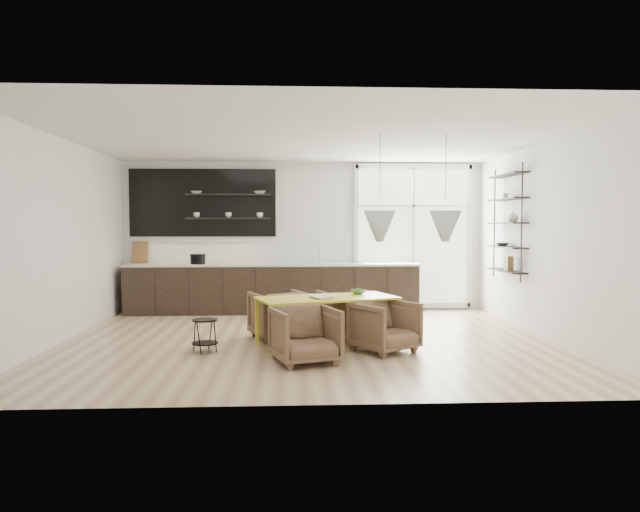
{
  "coord_description": "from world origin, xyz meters",
  "views": [
    {
      "loc": [
        -0.24,
        -8.17,
        1.65
      ],
      "look_at": [
        0.2,
        0.6,
        1.19
      ],
      "focal_mm": 32.0,
      "sensor_mm": 36.0,
      "label": 1
    }
  ],
  "objects_px": {
    "dining_table": "(327,300)",
    "armchair_front_right": "(385,327)",
    "armchair_back_right": "(347,313)",
    "wire_stool": "(205,331)",
    "armchair_back_left": "(279,315)",
    "armchair_front_left": "(305,335)"
  },
  "relations": [
    {
      "from": "dining_table",
      "to": "armchair_back_right",
      "type": "xyz_separation_m",
      "value": [
        0.35,
        0.75,
        -0.29
      ]
    },
    {
      "from": "armchair_back_right",
      "to": "armchair_front_left",
      "type": "xyz_separation_m",
      "value": [
        -0.67,
        -1.71,
        -0.01
      ]
    },
    {
      "from": "armchair_back_left",
      "to": "wire_stool",
      "type": "relative_size",
      "value": 1.77
    },
    {
      "from": "armchair_back_right",
      "to": "dining_table",
      "type": "bearing_deg",
      "value": 46.69
    },
    {
      "from": "dining_table",
      "to": "wire_stool",
      "type": "relative_size",
      "value": 4.67
    },
    {
      "from": "armchair_back_left",
      "to": "wire_stool",
      "type": "distance_m",
      "value": 1.29
    },
    {
      "from": "dining_table",
      "to": "wire_stool",
      "type": "xyz_separation_m",
      "value": [
        -1.62,
        -0.3,
        -0.35
      ]
    },
    {
      "from": "armchair_back_right",
      "to": "wire_stool",
      "type": "relative_size",
      "value": 1.75
    },
    {
      "from": "armchair_front_left",
      "to": "wire_stool",
      "type": "relative_size",
      "value": 1.72
    },
    {
      "from": "armchair_front_left",
      "to": "wire_stool",
      "type": "height_order",
      "value": "armchair_front_left"
    },
    {
      "from": "armchair_back_left",
      "to": "armchair_back_right",
      "type": "relative_size",
      "value": 1.01
    },
    {
      "from": "armchair_back_right",
      "to": "wire_stool",
      "type": "height_order",
      "value": "armchair_back_right"
    },
    {
      "from": "dining_table",
      "to": "armchair_front_left",
      "type": "relative_size",
      "value": 2.72
    },
    {
      "from": "armchair_front_left",
      "to": "armchair_front_right",
      "type": "height_order",
      "value": "armchair_front_left"
    },
    {
      "from": "armchair_back_left",
      "to": "armchair_back_right",
      "type": "height_order",
      "value": "armchair_back_left"
    },
    {
      "from": "dining_table",
      "to": "armchair_front_left",
      "type": "distance_m",
      "value": 1.06
    },
    {
      "from": "dining_table",
      "to": "armchair_back_right",
      "type": "distance_m",
      "value": 0.87
    },
    {
      "from": "dining_table",
      "to": "armchair_back_left",
      "type": "height_order",
      "value": "armchair_back_left"
    },
    {
      "from": "dining_table",
      "to": "armchair_front_right",
      "type": "distance_m",
      "value": 0.88
    },
    {
      "from": "armchair_back_left",
      "to": "dining_table",
      "type": "bearing_deg",
      "value": 118.05
    },
    {
      "from": "armchair_back_left",
      "to": "armchair_front_left",
      "type": "distance_m",
      "value": 1.57
    },
    {
      "from": "armchair_back_right",
      "to": "armchair_front_right",
      "type": "relative_size",
      "value": 1.03
    }
  ]
}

